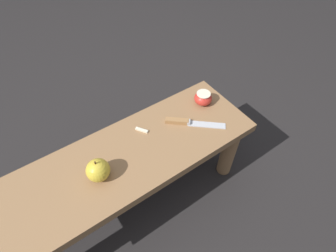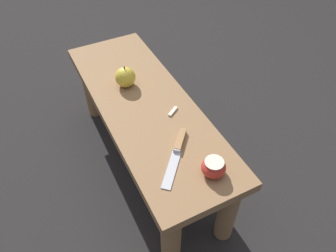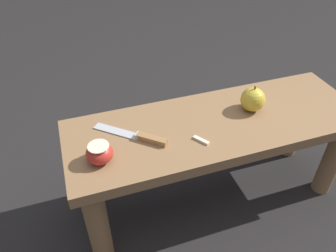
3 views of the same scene
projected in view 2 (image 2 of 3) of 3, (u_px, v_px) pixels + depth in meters
ground_plane at (149, 163)px, 1.61m from camera, size 8.00×8.00×0.00m
wooden_bench at (146, 118)px, 1.39m from camera, size 1.05×0.36×0.39m
knife at (178, 148)px, 1.15m from camera, size 0.21×0.19×0.02m
apple_whole at (125, 77)px, 1.38m from camera, size 0.09×0.09×0.10m
apple_cut at (214, 167)px, 1.06m from camera, size 0.08×0.08×0.06m
apple_slice_near_knife at (173, 111)px, 1.29m from camera, size 0.04×0.05×0.01m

